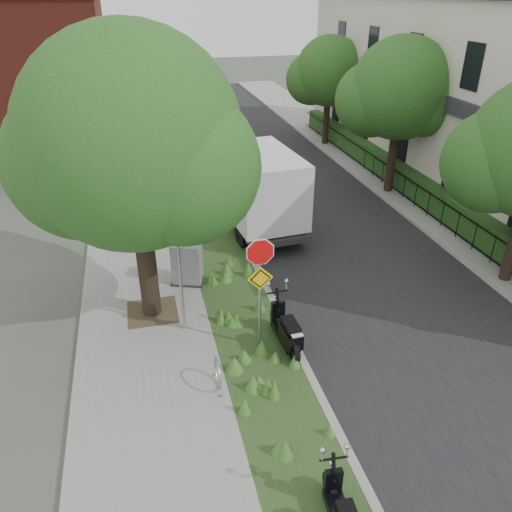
{
  "coord_description": "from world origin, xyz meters",
  "views": [
    {
      "loc": [
        -3.95,
        -9.31,
        8.32
      ],
      "look_at": [
        -0.85,
        3.23,
        1.3
      ],
      "focal_mm": 35.0,
      "sensor_mm": 36.0,
      "label": 1
    }
  ],
  "objects": [
    {
      "name": "verge",
      "position": [
        -1.5,
        10.0,
        0.06
      ],
      "size": [
        2.0,
        60.0,
        0.12
      ],
      "primitive_type": "cube",
      "color": "#26411C",
      "rests_on": "ground"
    },
    {
      "name": "sidewalk_near",
      "position": [
        -4.25,
        10.0,
        0.06
      ],
      "size": [
        3.5,
        60.0,
        0.12
      ],
      "primitive_type": "cube",
      "color": "gray",
      "rests_on": "ground"
    },
    {
      "name": "far_tree_c",
      "position": [
        6.94,
        18.04,
        3.95
      ],
      "size": [
        4.37,
        3.89,
        5.93
      ],
      "color": "black",
      "rests_on": "ground"
    },
    {
      "name": "far_tree_b",
      "position": [
        6.94,
        10.05,
        4.37
      ],
      "size": [
        4.83,
        4.31,
        6.56
      ],
      "color": "black",
      "rests_on": "ground"
    },
    {
      "name": "terrace_houses",
      "position": [
        11.49,
        10.0,
        4.16
      ],
      "size": [
        7.4,
        26.4,
        8.2
      ],
      "color": "beige",
      "rests_on": "ground"
    },
    {
      "name": "road",
      "position": [
        3.0,
        10.0,
        0.01
      ],
      "size": [
        7.0,
        60.0,
        0.01
      ],
      "primitive_type": "cube",
      "color": "black",
      "rests_on": "ground"
    },
    {
      "name": "kerb_far",
      "position": [
        6.5,
        10.0,
        0.07
      ],
      "size": [
        0.2,
        60.0,
        0.13
      ],
      "primitive_type": "cube",
      "color": "#9E9991",
      "rests_on": "ground"
    },
    {
      "name": "footpath_far",
      "position": [
        8.2,
        10.0,
        0.06
      ],
      "size": [
        3.2,
        60.0,
        0.12
      ],
      "primitive_type": "cube",
      "color": "gray",
      "rests_on": "ground"
    },
    {
      "name": "ground",
      "position": [
        0.0,
        0.0,
        0.0
      ],
      "size": [
        120.0,
        120.0,
        0.0
      ],
      "primitive_type": "plane",
      "color": "#4C5147",
      "rests_on": "ground"
    },
    {
      "name": "utility_cabinet",
      "position": [
        -2.8,
        4.19,
        0.76
      ],
      "size": [
        1.16,
        0.96,
        1.33
      ],
      "color": "#262628",
      "rests_on": "ground"
    },
    {
      "name": "bare_post",
      "position": [
        -3.2,
        1.8,
        2.12
      ],
      "size": [
        0.08,
        0.08,
        4.0
      ],
      "color": "#A5A8AD",
      "rests_on": "ground"
    },
    {
      "name": "box_truck",
      "position": [
        0.3,
        8.0,
        1.72
      ],
      "size": [
        2.79,
        6.0,
        2.63
      ],
      "color": "#262628",
      "rests_on": "ground"
    },
    {
      "name": "fence_far",
      "position": [
        7.2,
        10.0,
        0.67
      ],
      "size": [
        0.04,
        24.0,
        1.0
      ],
      "color": "black",
      "rests_on": "ground"
    },
    {
      "name": "kerb_near",
      "position": [
        -0.5,
        10.0,
        0.07
      ],
      "size": [
        0.2,
        60.0,
        0.13
      ],
      "primitive_type": "cube",
      "color": "#9E9991",
      "rests_on": "ground"
    },
    {
      "name": "scooter_near",
      "position": [
        -0.74,
        0.32,
        0.57
      ],
      "size": [
        0.46,
        1.97,
        0.94
      ],
      "color": "black",
      "rests_on": "ground"
    },
    {
      "name": "sign_assembly",
      "position": [
        -1.4,
        0.58,
        2.33
      ],
      "size": [
        0.94,
        0.08,
        3.22
      ],
      "color": "#A5A8AD",
      "rests_on": "ground"
    },
    {
      "name": "street_tree_main",
      "position": [
        -4.08,
        2.86,
        4.8
      ],
      "size": [
        6.21,
        5.54,
        7.66
      ],
      "color": "black",
      "rests_on": "ground"
    },
    {
      "name": "hedge_far",
      "position": [
        7.9,
        10.0,
        0.67
      ],
      "size": [
        1.0,
        24.0,
        1.1
      ],
      "primitive_type": "cube",
      "color": "#1D4117",
      "rests_on": "footpath_far"
    },
    {
      "name": "bike_hoop",
      "position": [
        -2.7,
        -0.6,
        0.5
      ],
      "size": [
        0.06,
        0.78,
        0.77
      ],
      "color": "#A5A8AD",
      "rests_on": "ground"
    },
    {
      "name": "brick_building",
      "position": [
        -9.5,
        22.0,
        4.21
      ],
      "size": [
        9.4,
        10.4,
        8.3
      ],
      "color": "maroon",
      "rests_on": "ground"
    }
  ]
}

